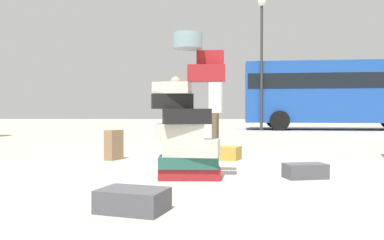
{
  "coord_description": "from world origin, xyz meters",
  "views": [
    {
      "loc": [
        -0.0,
        -5.4,
        0.86
      ],
      "look_at": [
        -0.17,
        0.62,
        0.73
      ],
      "focal_mm": 37.37,
      "sensor_mm": 36.0,
      "label": 1
    }
  ],
  "objects_px": {
    "suitcase_brown_upright_blue": "(114,145)",
    "suitcase_charcoal_left_side": "(306,171)",
    "person_tourist_with_camera": "(216,103)",
    "suitcase_charcoal_right_side": "(133,200)",
    "person_passerby_in_red": "(176,106)",
    "parked_bus": "(338,91)",
    "suitcase_tower": "(188,124)",
    "suitcase_tan_white_trunk": "(224,153)",
    "lamp_post": "(262,44)"
  },
  "relations": [
    {
      "from": "suitcase_tower",
      "to": "person_passerby_in_red",
      "type": "relative_size",
      "value": 1.13
    },
    {
      "from": "suitcase_tan_white_trunk",
      "to": "lamp_post",
      "type": "distance_m",
      "value": 11.8
    },
    {
      "from": "suitcase_brown_upright_blue",
      "to": "suitcase_charcoal_right_side",
      "type": "bearing_deg",
      "value": -50.78
    },
    {
      "from": "parked_bus",
      "to": "person_passerby_in_red",
      "type": "bearing_deg",
      "value": -119.22
    },
    {
      "from": "suitcase_charcoal_right_side",
      "to": "person_tourist_with_camera",
      "type": "bearing_deg",
      "value": 97.63
    },
    {
      "from": "person_passerby_in_red",
      "to": "parked_bus",
      "type": "distance_m",
      "value": 12.4
    },
    {
      "from": "suitcase_charcoal_right_side",
      "to": "suitcase_tan_white_trunk",
      "type": "height_order",
      "value": "suitcase_tan_white_trunk"
    },
    {
      "from": "suitcase_tan_white_trunk",
      "to": "parked_bus",
      "type": "height_order",
      "value": "parked_bus"
    },
    {
      "from": "suitcase_tower",
      "to": "suitcase_brown_upright_blue",
      "type": "bearing_deg",
      "value": 125.55
    },
    {
      "from": "suitcase_tower",
      "to": "person_tourist_with_camera",
      "type": "relative_size",
      "value": 1.06
    },
    {
      "from": "suitcase_charcoal_right_side",
      "to": "lamp_post",
      "type": "xyz_separation_m",
      "value": [
        3.22,
        14.69,
        3.8
      ]
    },
    {
      "from": "suitcase_tan_white_trunk",
      "to": "lamp_post",
      "type": "relative_size",
      "value": 0.09
    },
    {
      "from": "parked_bus",
      "to": "suitcase_brown_upright_blue",
      "type": "bearing_deg",
      "value": -118.25
    },
    {
      "from": "suitcase_charcoal_left_side",
      "to": "parked_bus",
      "type": "xyz_separation_m",
      "value": [
        5.05,
        13.95,
        1.74
      ]
    },
    {
      "from": "suitcase_tower",
      "to": "person_tourist_with_camera",
      "type": "xyz_separation_m",
      "value": [
        0.46,
        3.53,
        0.34
      ]
    },
    {
      "from": "suitcase_brown_upright_blue",
      "to": "suitcase_charcoal_left_side",
      "type": "xyz_separation_m",
      "value": [
        2.9,
        -1.88,
        -0.17
      ]
    },
    {
      "from": "suitcase_tower",
      "to": "suitcase_brown_upright_blue",
      "type": "xyz_separation_m",
      "value": [
        -1.39,
        1.95,
        -0.44
      ]
    },
    {
      "from": "suitcase_brown_upright_blue",
      "to": "suitcase_tan_white_trunk",
      "type": "relative_size",
      "value": 0.96
    },
    {
      "from": "person_passerby_in_red",
      "to": "parked_bus",
      "type": "height_order",
      "value": "parked_bus"
    },
    {
      "from": "parked_bus",
      "to": "lamp_post",
      "type": "distance_m",
      "value": 4.39
    },
    {
      "from": "suitcase_brown_upright_blue",
      "to": "lamp_post",
      "type": "xyz_separation_m",
      "value": [
        4.21,
        11.05,
        3.63
      ]
    },
    {
      "from": "suitcase_tower",
      "to": "suitcase_tan_white_trunk",
      "type": "bearing_deg",
      "value": 74.63
    },
    {
      "from": "suitcase_charcoal_right_side",
      "to": "suitcase_charcoal_left_side",
      "type": "distance_m",
      "value": 2.6
    },
    {
      "from": "suitcase_charcoal_left_side",
      "to": "person_tourist_with_camera",
      "type": "distance_m",
      "value": 3.74
    },
    {
      "from": "person_tourist_with_camera",
      "to": "lamp_post",
      "type": "bearing_deg",
      "value": 176.2
    },
    {
      "from": "suitcase_brown_upright_blue",
      "to": "person_tourist_with_camera",
      "type": "distance_m",
      "value": 2.56
    },
    {
      "from": "suitcase_brown_upright_blue",
      "to": "lamp_post",
      "type": "height_order",
      "value": "lamp_post"
    },
    {
      "from": "suitcase_brown_upright_blue",
      "to": "suitcase_charcoal_left_side",
      "type": "relative_size",
      "value": 1.01
    },
    {
      "from": "suitcase_charcoal_right_side",
      "to": "suitcase_tan_white_trunk",
      "type": "relative_size",
      "value": 1.02
    },
    {
      "from": "suitcase_tower",
      "to": "lamp_post",
      "type": "xyz_separation_m",
      "value": [
        2.82,
        13.0,
        3.19
      ]
    },
    {
      "from": "suitcase_brown_upright_blue",
      "to": "suitcase_charcoal_right_side",
      "type": "relative_size",
      "value": 0.94
    },
    {
      "from": "suitcase_charcoal_right_side",
      "to": "parked_bus",
      "type": "distance_m",
      "value": 17.27
    },
    {
      "from": "person_tourist_with_camera",
      "to": "suitcase_charcoal_left_side",
      "type": "bearing_deg",
      "value": 27.05
    },
    {
      "from": "suitcase_tower",
      "to": "parked_bus",
      "type": "bearing_deg",
      "value": 64.92
    },
    {
      "from": "suitcase_tower",
      "to": "parked_bus",
      "type": "distance_m",
      "value": 15.51
    },
    {
      "from": "suitcase_tower",
      "to": "person_tourist_with_camera",
      "type": "distance_m",
      "value": 3.58
    },
    {
      "from": "person_tourist_with_camera",
      "to": "person_passerby_in_red",
      "type": "xyz_separation_m",
      "value": [
        -0.88,
        0.27,
        -0.07
      ]
    },
    {
      "from": "suitcase_tower",
      "to": "suitcase_charcoal_right_side",
      "type": "bearing_deg",
      "value": -103.52
    },
    {
      "from": "suitcase_charcoal_left_side",
      "to": "suitcase_tan_white_trunk",
      "type": "bearing_deg",
      "value": 103.18
    },
    {
      "from": "person_tourist_with_camera",
      "to": "lamp_post",
      "type": "distance_m",
      "value": 10.16
    },
    {
      "from": "suitcase_charcoal_right_side",
      "to": "suitcase_charcoal_left_side",
      "type": "relative_size",
      "value": 1.08
    },
    {
      "from": "suitcase_tan_white_trunk",
      "to": "suitcase_tower",
      "type": "bearing_deg",
      "value": -84.61
    },
    {
      "from": "suitcase_brown_upright_blue",
      "to": "suitcase_charcoal_left_side",
      "type": "distance_m",
      "value": 3.46
    },
    {
      "from": "suitcase_brown_upright_blue",
      "to": "lamp_post",
      "type": "relative_size",
      "value": 0.09
    },
    {
      "from": "suitcase_brown_upright_blue",
      "to": "person_passerby_in_red",
      "type": "bearing_deg",
      "value": 86.44
    },
    {
      "from": "lamp_post",
      "to": "person_passerby_in_red",
      "type": "bearing_deg",
      "value": -109.41
    },
    {
      "from": "suitcase_tower",
      "to": "suitcase_tan_white_trunk",
      "type": "xyz_separation_m",
      "value": [
        0.56,
        2.05,
        -0.58
      ]
    },
    {
      "from": "suitcase_charcoal_right_side",
      "to": "lamp_post",
      "type": "bearing_deg",
      "value": 94.63
    },
    {
      "from": "suitcase_tower",
      "to": "parked_bus",
      "type": "xyz_separation_m",
      "value": [
        6.56,
        14.01,
        1.13
      ]
    },
    {
      "from": "person_tourist_with_camera",
      "to": "lamp_post",
      "type": "xyz_separation_m",
      "value": [
        2.36,
        9.46,
        2.85
      ]
    }
  ]
}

